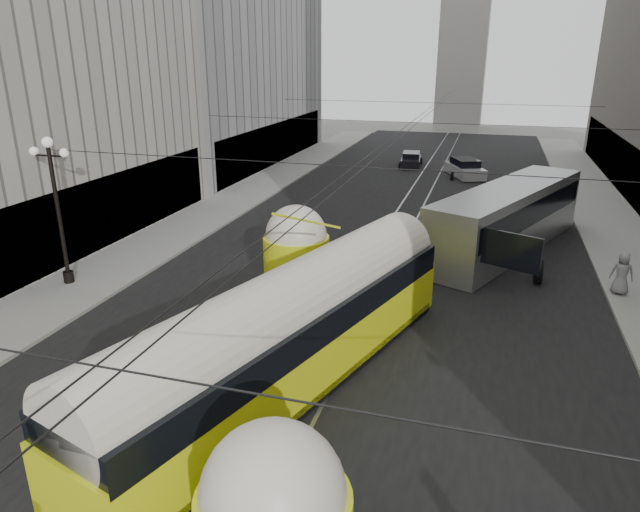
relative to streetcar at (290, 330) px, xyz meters
The scene contains 13 objects.
road 19.40m from the streetcar, 88.52° to the left, with size 20.00×85.00×0.02m, color black.
sidewalk_left 25.60m from the streetcar, 116.76° to the left, with size 4.00×72.00×0.15m, color gray.
sidewalk_right 26.07m from the streetcar, 61.27° to the left, with size 4.00×72.00×0.15m, color gray.
rail_left 19.40m from the streetcar, 90.74° to the left, with size 0.12×85.00×0.04m, color gray.
rail_right 19.43m from the streetcar, 86.30° to the left, with size 0.12×85.00×0.04m, color gray.
distant_tower 68.07m from the streetcar, 89.57° to the left, with size 6.00×6.00×31.36m.
lamppost_left_mid 13.15m from the streetcar, 158.35° to the left, with size 1.86×0.44×6.37m.
catenary 18.74m from the streetcar, 88.07° to the left, with size 25.00×72.00×0.23m.
streetcar is the anchor object (origin of this frame).
city_bus 16.72m from the streetcar, 67.36° to the left, with size 7.78×13.70×3.36m.
sedan_white_far 34.21m from the streetcar, 84.44° to the left, with size 3.74×5.14×1.50m.
sedan_dark_far 37.46m from the streetcar, 92.48° to the left, with size 2.04×4.19×1.28m.
pedestrian_sidewalk_right 15.15m from the streetcar, 43.36° to the left, with size 0.90×0.55×1.84m, color gray.
Camera 1 is at (4.77, -1.23, 9.73)m, focal length 32.00 mm.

